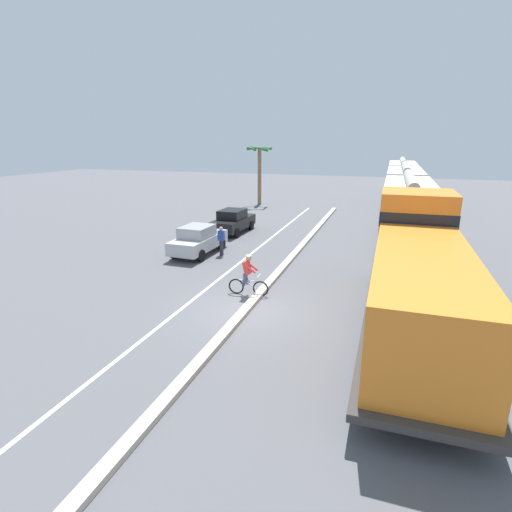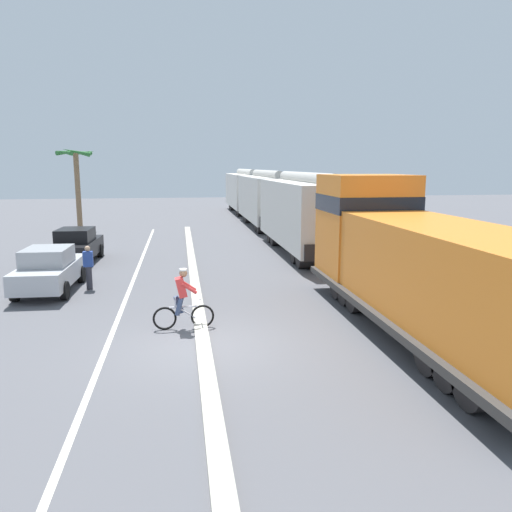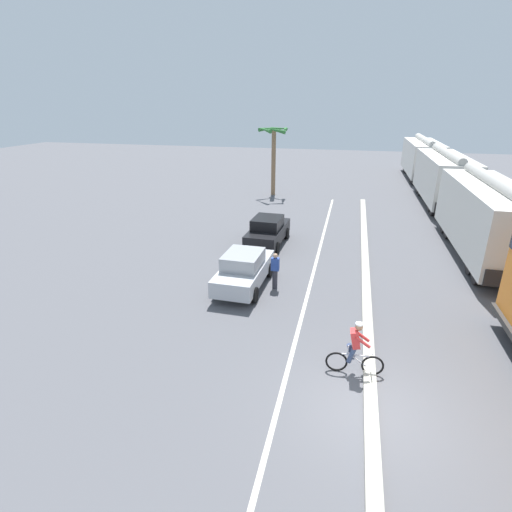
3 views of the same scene
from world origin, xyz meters
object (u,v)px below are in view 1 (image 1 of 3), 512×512
at_px(cyclist, 248,276).
at_px(palm_tree_near, 260,161).
at_px(pedestrian_by_cars, 221,240).
at_px(hopper_car_lead, 407,210).
at_px(hopper_car_trailing, 402,177).
at_px(parked_car_silver, 198,240).
at_px(hopper_car_middle, 404,189).
at_px(locomotive, 417,275).
at_px(parked_car_black, 233,221).

bearing_deg(cyclist, palm_tree_near, 106.86).
xyz_separation_m(cyclist, pedestrian_by_cars, (-3.39, 5.14, 0.03)).
bearing_deg(hopper_car_lead, hopper_car_trailing, 90.00).
xyz_separation_m(parked_car_silver, cyclist, (4.73, -5.00, 0.00)).
relative_size(hopper_car_middle, parked_car_silver, 2.50).
distance_m(locomotive, parked_car_silver, 12.49).
xyz_separation_m(hopper_car_lead, cyclist, (-6.32, -11.41, -1.26)).
bearing_deg(hopper_car_trailing, cyclist, -100.35).
distance_m(hopper_car_middle, palm_tree_near, 13.56).
height_order(hopper_car_lead, parked_car_black, hopper_car_lead).
xyz_separation_m(locomotive, cyclist, (-6.32, 0.74, -0.98)).
height_order(hopper_car_trailing, parked_car_silver, hopper_car_trailing).
height_order(locomotive, pedestrian_by_cars, locomotive).
height_order(locomotive, parked_car_black, locomotive).
distance_m(hopper_car_middle, parked_car_silver, 21.18).
bearing_deg(pedestrian_by_cars, palm_tree_near, 101.42).
xyz_separation_m(hopper_car_middle, parked_car_silver, (-11.05, -18.02, -1.26)).
height_order(parked_car_silver, cyclist, cyclist).
bearing_deg(parked_car_silver, pedestrian_by_cars, 6.08).
xyz_separation_m(hopper_car_middle, parked_car_black, (-11.18, -12.43, -1.26)).
relative_size(hopper_car_trailing, parked_car_silver, 2.50).
bearing_deg(cyclist, pedestrian_by_cars, 123.41).
bearing_deg(pedestrian_by_cars, hopper_car_middle, 61.48).
height_order(locomotive, hopper_car_middle, locomotive).
bearing_deg(hopper_car_lead, parked_car_silver, -149.85).
distance_m(hopper_car_trailing, palm_tree_near, 17.66).
xyz_separation_m(hopper_car_middle, hopper_car_trailing, (0.00, 11.60, 0.00)).
bearing_deg(palm_tree_near, hopper_car_lead, -41.58).
xyz_separation_m(locomotive, parked_car_black, (-11.18, 11.33, -0.98)).
bearing_deg(cyclist, parked_car_black, 114.65).
xyz_separation_m(parked_car_black, palm_tree_near, (-2.20, 12.70, 3.43)).
relative_size(parked_car_silver, palm_tree_near, 0.74).
xyz_separation_m(hopper_car_trailing, palm_tree_near, (-13.38, -11.33, 2.17)).
xyz_separation_m(hopper_car_lead, palm_tree_near, (-13.38, 11.87, 2.17)).
height_order(hopper_car_trailing, cyclist, hopper_car_trailing).
relative_size(hopper_car_trailing, cyclist, 6.18).
bearing_deg(palm_tree_near, locomotive, -60.89).
distance_m(locomotive, parked_car_black, 15.95).
distance_m(locomotive, hopper_car_lead, 12.16).
height_order(hopper_car_lead, cyclist, hopper_car_lead).
relative_size(hopper_car_middle, pedestrian_by_cars, 6.54).
bearing_deg(cyclist, hopper_car_lead, 61.01).
relative_size(hopper_car_lead, hopper_car_middle, 1.00).
relative_size(hopper_car_lead, palm_tree_near, 1.84).
bearing_deg(parked_car_silver, hopper_car_trailing, 69.54).
relative_size(cyclist, palm_tree_near, 0.30).
bearing_deg(parked_car_silver, locomotive, -27.44).
height_order(parked_car_silver, parked_car_black, same).
xyz_separation_m(palm_tree_near, pedestrian_by_cars, (3.67, -18.15, -3.40)).
distance_m(cyclist, palm_tree_near, 24.57).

